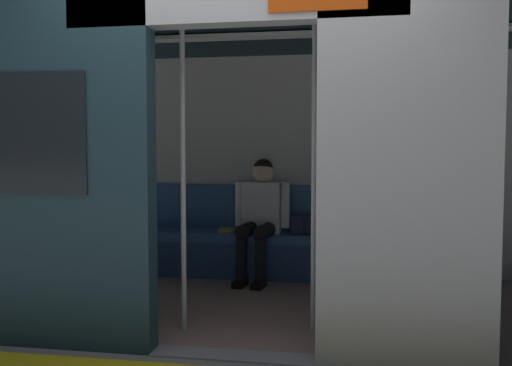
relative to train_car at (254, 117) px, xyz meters
name	(u,v)px	position (x,y,z in m)	size (l,w,h in m)	color
ground_plane	(233,356)	(-0.07, 1.15, -1.54)	(60.00, 60.00, 0.00)	gray
train_car	(254,117)	(0.00, 0.00, 0.00)	(6.40, 2.63, 2.34)	#ADAFB5
bench_seat	(279,244)	(-0.07, -0.97, -1.19)	(3.20, 0.44, 0.45)	#38609E
person_seated	(260,211)	(0.10, -0.91, -0.87)	(0.55, 0.70, 1.18)	silver
handbag	(305,225)	(-0.32, -1.00, -1.00)	(0.26, 0.15, 0.17)	#262D4C
book	(226,230)	(0.46, -0.98, -1.07)	(0.15, 0.22, 0.03)	gold
grab_pole_door	(183,175)	(0.38, 0.71, -0.44)	(0.04, 0.04, 2.20)	silver
grab_pole_far	(314,175)	(-0.53, 0.60, -0.44)	(0.04, 0.04, 2.20)	silver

